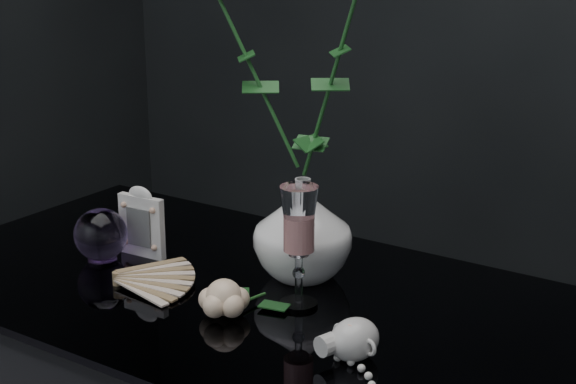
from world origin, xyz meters
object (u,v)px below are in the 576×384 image
Objects in this scene: picture_frame at (142,221)px; loose_rose at (224,298)px; vase at (303,229)px; paperweight at (101,234)px; pearl_jar at (354,338)px; wine_glass at (299,247)px.

loose_rose is (0.25, -0.11, -0.03)m from picture_frame.
vase is 0.28m from picture_frame.
picture_frame is 0.75× the size of loose_rose.
paperweight is 0.43× the size of pearl_jar.
wine_glass is at bearing 4.54° from paperweight.
vase is 0.11m from wine_glass.
paperweight is (-0.31, -0.12, -0.04)m from vase.
wine_glass is at bearing -59.93° from vase.
picture_frame is at bearing 176.09° from wine_glass.
wine_glass is 0.18m from pearl_jar.
vase reaches higher than pearl_jar.
picture_frame is 0.07m from paperweight.
pearl_jar is at bearing -32.96° from wine_glass.
wine_glass is (0.05, -0.09, 0.01)m from vase.
picture_frame reaches higher than loose_rose.
vase reaches higher than loose_rose.
picture_frame is 0.60× the size of pearl_jar.
loose_rose is at bearing -164.44° from pearl_jar.
vase is 0.89× the size of wine_glass.
vase is at bearing 154.46° from pearl_jar.
paperweight is at bearing -133.69° from picture_frame.
wine_glass is 0.32m from picture_frame.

